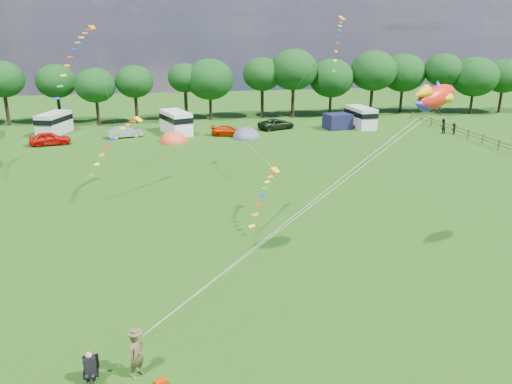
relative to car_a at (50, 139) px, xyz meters
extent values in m
plane|color=black|center=(18.61, -41.67, -0.78)|extent=(180.00, 180.00, 0.00)
cylinder|color=black|center=(-8.30, 14.03, 1.34)|extent=(0.49, 0.49, 4.25)
ellipsoid|color=#103413|center=(-8.30, 14.03, 5.67)|extent=(5.86, 5.86, 4.98)
cylinder|color=black|center=(-1.42, 14.65, 1.17)|extent=(0.47, 0.47, 3.90)
ellipsoid|color=#103413|center=(-1.42, 14.65, 5.21)|extent=(5.58, 5.58, 4.74)
cylinder|color=black|center=(4.25, 11.60, 0.99)|extent=(0.44, 0.44, 3.56)
ellipsoid|color=#103413|center=(4.25, 11.60, 4.86)|extent=(5.56, 5.56, 4.73)
cylinder|color=black|center=(9.51, 12.56, 1.19)|extent=(0.47, 0.47, 3.95)
ellipsoid|color=#103413|center=(9.51, 12.56, 5.17)|extent=(5.33, 5.33, 4.53)
cylinder|color=black|center=(16.69, 14.36, 1.38)|extent=(0.50, 0.50, 4.33)
ellipsoid|color=#103413|center=(16.69, 14.36, 5.41)|extent=(4.95, 4.95, 4.21)
cylinder|color=black|center=(20.31, 13.90, 0.87)|extent=(0.43, 0.43, 3.31)
ellipsoid|color=#103413|center=(20.31, 13.90, 5.17)|extent=(7.03, 7.03, 5.98)
cylinder|color=black|center=(28.27, 14.13, 1.40)|extent=(0.50, 0.50, 4.36)
ellipsoid|color=#103413|center=(28.27, 14.13, 5.77)|extent=(5.84, 5.84, 4.97)
cylinder|color=black|center=(32.86, 13.25, 1.49)|extent=(0.51, 0.51, 4.55)
ellipsoid|color=#103413|center=(32.86, 13.25, 6.45)|extent=(7.15, 7.15, 6.08)
cylinder|color=black|center=(39.10, 13.96, 0.82)|extent=(0.42, 0.42, 3.21)
ellipsoid|color=#103413|center=(39.10, 13.96, 5.01)|extent=(6.90, 6.90, 5.86)
cylinder|color=black|center=(45.59, 13.30, 1.30)|extent=(0.48, 0.48, 4.17)
ellipsoid|color=#103413|center=(45.59, 13.30, 6.07)|extent=(7.16, 7.16, 6.09)
cylinder|color=black|center=(51.58, 15.22, 1.05)|extent=(0.45, 0.45, 3.66)
ellipsoid|color=#103413|center=(51.58, 15.22, 5.52)|extent=(7.05, 7.05, 5.99)
cylinder|color=black|center=(57.02, 12.70, 1.54)|extent=(0.52, 0.52, 4.65)
ellipsoid|color=#103413|center=(57.02, 12.70, 6.10)|extent=(5.96, 5.96, 5.06)
cylinder|color=black|center=(61.76, 11.37, 0.81)|extent=(0.42, 0.42, 3.19)
ellipsoid|color=#103413|center=(61.76, 11.37, 5.11)|extent=(7.23, 7.23, 6.14)
cylinder|color=black|center=(67.16, 11.77, 0.98)|extent=(0.44, 0.44, 3.52)
ellipsoid|color=#103413|center=(67.16, 11.77, 5.07)|extent=(6.22, 6.22, 5.28)
cylinder|color=#472D19|center=(50.61, -11.67, -0.18)|extent=(0.12, 0.12, 1.20)
cylinder|color=#472D19|center=(50.61, -13.17, 0.17)|extent=(0.08, 3.00, 0.08)
cylinder|color=#472D19|center=(50.61, -13.17, -0.23)|extent=(0.08, 3.00, 0.08)
cylinder|color=#472D19|center=(50.61, -8.67, -0.18)|extent=(0.12, 0.12, 1.20)
cylinder|color=#472D19|center=(50.61, -10.17, 0.17)|extent=(0.08, 3.00, 0.08)
cylinder|color=#472D19|center=(50.61, -10.17, -0.23)|extent=(0.08, 3.00, 0.08)
cylinder|color=#472D19|center=(50.61, -5.67, -0.18)|extent=(0.12, 0.12, 1.20)
cylinder|color=#472D19|center=(50.61, -7.17, 0.17)|extent=(0.08, 3.00, 0.08)
cylinder|color=#472D19|center=(50.61, -7.17, -0.23)|extent=(0.08, 3.00, 0.08)
cylinder|color=#472D19|center=(50.61, -2.67, -0.18)|extent=(0.12, 0.12, 1.20)
cylinder|color=#472D19|center=(50.61, -4.17, 0.17)|extent=(0.08, 3.00, 0.08)
cylinder|color=#472D19|center=(50.61, -4.17, -0.23)|extent=(0.08, 3.00, 0.08)
cylinder|color=#472D19|center=(50.61, 0.33, -0.18)|extent=(0.12, 0.12, 1.20)
cylinder|color=#472D19|center=(50.61, -1.17, 0.17)|extent=(0.08, 3.00, 0.08)
cylinder|color=#472D19|center=(50.61, -1.17, -0.23)|extent=(0.08, 3.00, 0.08)
cylinder|color=#472D19|center=(50.61, 3.33, -0.18)|extent=(0.12, 0.12, 1.20)
cylinder|color=#472D19|center=(50.61, 1.83, 0.17)|extent=(0.08, 3.00, 0.08)
cylinder|color=#472D19|center=(50.61, 1.83, -0.23)|extent=(0.08, 3.00, 0.08)
cylinder|color=#472D19|center=(50.61, 6.33, -0.18)|extent=(0.12, 0.12, 1.20)
cylinder|color=#472D19|center=(50.61, 4.83, 0.17)|extent=(0.08, 3.00, 0.08)
cylinder|color=#472D19|center=(50.61, 4.83, -0.23)|extent=(0.08, 3.00, 0.08)
cylinder|color=#472D19|center=(50.61, 9.33, -0.18)|extent=(0.12, 0.12, 1.20)
cylinder|color=#472D19|center=(50.61, 7.83, 0.17)|extent=(0.08, 3.00, 0.08)
cylinder|color=#472D19|center=(50.61, 7.83, -0.23)|extent=(0.08, 3.00, 0.08)
imported|color=#BA0D06|center=(0.00, 0.00, 0.00)|extent=(4.98, 2.74, 1.57)
imported|color=#909498|center=(8.42, 2.79, -0.07)|extent=(4.32, 2.57, 1.43)
imported|color=#AC2200|center=(21.37, 1.48, -0.16)|extent=(4.51, 2.91, 1.25)
imported|color=black|center=(28.44, 4.73, -0.08)|extent=(5.69, 3.99, 1.42)
cube|color=silver|center=(-0.72, 6.73, 0.59)|extent=(3.95, 5.97, 2.76)
cube|color=black|center=(-0.72, 6.73, 1.16)|extent=(4.02, 6.09, 0.65)
cylinder|color=black|center=(-1.26, 5.08, -0.40)|extent=(0.83, 0.51, 0.78)
cylinder|color=black|center=(-0.18, 8.38, -0.40)|extent=(0.83, 0.51, 0.78)
cube|color=white|center=(14.87, 4.28, 0.67)|extent=(4.21, 6.31, 2.91)
cube|color=black|center=(14.87, 4.28, 1.26)|extent=(4.30, 6.44, 0.69)
cylinder|color=black|center=(15.45, 2.54, -0.37)|extent=(0.87, 0.55, 0.82)
cylinder|color=black|center=(14.28, 6.01, -0.37)|extent=(0.87, 0.55, 0.82)
cube|color=silver|center=(40.23, 4.07, 0.61)|extent=(2.84, 5.74, 2.78)
cube|color=black|center=(40.23, 4.07, 1.17)|extent=(2.90, 5.86, 0.66)
cylinder|color=black|center=(40.38, 2.33, -0.39)|extent=(0.80, 0.36, 0.78)
cylinder|color=black|center=(40.08, 5.81, -0.39)|extent=(0.80, 0.36, 0.78)
ellipsoid|color=#E14525|center=(14.37, -0.91, -0.76)|extent=(3.21, 3.69, 2.64)
cylinder|color=#E14525|center=(14.37, -0.91, -0.74)|extent=(3.37, 3.37, 0.08)
ellipsoid|color=#48516C|center=(23.48, -0.19, -0.76)|extent=(3.45, 3.96, 2.69)
cylinder|color=#48516C|center=(23.48, -0.19, -0.74)|extent=(3.62, 3.62, 0.08)
cube|color=#15153A|center=(36.67, 3.42, 0.25)|extent=(3.74, 3.24, 2.08)
imported|color=brown|center=(11.95, -43.99, 0.21)|extent=(0.85, 0.85, 1.98)
cylinder|color=#99999E|center=(9.94, -44.44, -0.52)|extent=(0.02, 0.02, 0.52)
cylinder|color=#99999E|center=(10.44, -44.44, -0.52)|extent=(0.02, 0.02, 0.52)
cylinder|color=#99999E|center=(9.94, -43.94, -0.52)|extent=(0.02, 0.02, 0.52)
cylinder|color=#99999E|center=(10.44, -43.94, -0.52)|extent=(0.02, 0.02, 0.52)
cube|color=black|center=(10.19, -44.19, -0.26)|extent=(0.66, 0.64, 0.06)
cube|color=black|center=(10.19, -43.92, 0.07)|extent=(0.59, 0.14, 0.62)
cube|color=black|center=(10.19, -44.15, 0.10)|extent=(0.46, 0.33, 0.66)
sphere|color=tan|center=(10.19, -44.17, 0.56)|extent=(0.25, 0.25, 0.25)
cube|color=#B72700|center=(12.83, -44.81, -0.62)|extent=(0.53, 0.45, 0.32)
ellipsoid|color=red|center=(27.45, -37.20, 9.04)|extent=(3.08, 2.16, 1.67)
ellipsoid|color=#FFCB03|center=(27.45, -37.20, 8.91)|extent=(1.93, 1.34, 0.91)
cone|color=#FFAD0F|center=(26.30, -37.71, 9.30)|extent=(1.23, 1.09, 0.88)
cone|color=#2624B1|center=(26.30, -37.71, 8.78)|extent=(1.23, 1.09, 0.88)
cone|color=#2624B1|center=(27.53, -37.16, 9.58)|extent=(0.86, 0.93, 0.75)
sphere|color=white|center=(28.24, -36.51, 9.19)|extent=(0.28, 0.28, 0.28)
sphere|color=black|center=(28.29, -36.44, 9.19)|extent=(0.14, 0.14, 0.14)
cube|color=#CE7F00|center=(7.70, -13.36, 12.49)|extent=(0.72, 0.71, 0.34)
cube|color=red|center=(7.43, -13.85, 12.27)|extent=(0.51, 0.47, 0.09)
cube|color=orange|center=(7.16, -14.35, 12.00)|extent=(0.51, 0.47, 0.10)
cube|color=yellow|center=(6.89, -14.84, 11.66)|extent=(0.51, 0.47, 0.11)
cube|color=#198C1E|center=(6.62, -15.34, 11.23)|extent=(0.51, 0.47, 0.12)
cube|color=#0C1EB2|center=(6.35, -15.83, 10.73)|extent=(0.50, 0.46, 0.13)
cube|color=red|center=(6.08, -16.33, 10.14)|extent=(0.50, 0.46, 0.14)
cube|color=orange|center=(5.81, -16.82, 9.48)|extent=(0.50, 0.46, 0.15)
cube|color=yellow|center=(5.54, -17.32, 8.73)|extent=(0.49, 0.45, 0.15)
cube|color=#198C1E|center=(5.27, -17.81, 7.91)|extent=(0.49, 0.45, 0.16)
cube|color=#0C1EB2|center=(5.00, -18.31, 7.00)|extent=(0.49, 0.44, 0.17)
cube|color=#FFDF00|center=(11.33, -18.39, 5.13)|extent=(0.78, 0.81, 0.38)
cube|color=red|center=(10.92, -18.84, 5.02)|extent=(0.49, 0.61, 0.11)
cube|color=orange|center=(10.52, -19.29, 4.87)|extent=(0.49, 0.60, 0.12)
cube|color=yellow|center=(10.11, -19.74, 4.65)|extent=(0.49, 0.60, 0.13)
cube|color=#198C1E|center=(9.71, -20.19, 4.34)|extent=(0.48, 0.60, 0.14)
cube|color=#0C1EB2|center=(9.30, -20.64, 3.95)|extent=(0.48, 0.60, 0.15)
cube|color=red|center=(8.90, -21.09, 3.48)|extent=(0.47, 0.60, 0.16)
cube|color=orange|center=(8.49, -21.54, 2.93)|extent=(0.47, 0.59, 0.17)
cube|color=yellow|center=(8.09, -21.99, 2.31)|extent=(0.46, 0.59, 0.17)
cube|color=#198C1E|center=(7.68, -22.44, 1.60)|extent=(0.46, 0.59, 0.18)
cube|color=yellow|center=(21.34, -26.67, 2.49)|extent=(0.70, 0.67, 0.33)
cube|color=red|center=(21.03, -27.21, 2.42)|extent=(0.52, 0.42, 0.09)
cube|color=orange|center=(20.71, -27.75, 2.31)|extent=(0.52, 0.42, 0.10)
cube|color=yellow|center=(20.40, -28.29, 2.12)|extent=(0.52, 0.42, 0.11)
cube|color=#198C1E|center=(20.08, -28.83, 1.84)|extent=(0.52, 0.41, 0.12)
cube|color=#0C1EB2|center=(19.77, -29.37, 1.49)|extent=(0.52, 0.41, 0.13)
cube|color=red|center=(19.45, -29.91, 1.06)|extent=(0.51, 0.41, 0.14)
cube|color=orange|center=(19.14, -30.45, 0.55)|extent=(0.51, 0.40, 0.14)
cube|color=yellow|center=(18.82, -30.99, -0.04)|extent=(0.51, 0.40, 0.15)
imported|color=black|center=(49.24, -1.94, 0.17)|extent=(1.07, 0.86, 1.91)
imported|color=black|center=(50.27, -2.87, -0.02)|extent=(1.08, 0.90, 1.53)
cube|color=yellow|center=(28.80, -18.45, 13.23)|extent=(0.69, 0.69, 0.32)
cube|color=red|center=(28.58, -18.94, 13.06)|extent=(0.48, 0.47, 0.09)
cube|color=orange|center=(28.35, -19.44, 12.86)|extent=(0.48, 0.47, 0.10)
cube|color=yellow|center=(28.13, -19.93, 12.58)|extent=(0.48, 0.47, 0.11)
cube|color=#198C1E|center=(27.90, -20.43, 12.22)|extent=(0.47, 0.47, 0.12)
cube|color=#0C1EB2|center=(27.68, -20.92, 11.78)|extent=(0.47, 0.46, 0.12)
cube|color=red|center=(27.45, -21.42, 11.25)|extent=(0.47, 0.46, 0.13)
cube|color=orange|center=(27.23, -21.91, 10.65)|extent=(0.46, 0.46, 0.14)
cube|color=yellow|center=(27.00, -22.41, 9.97)|extent=(0.46, 0.45, 0.15)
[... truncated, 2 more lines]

